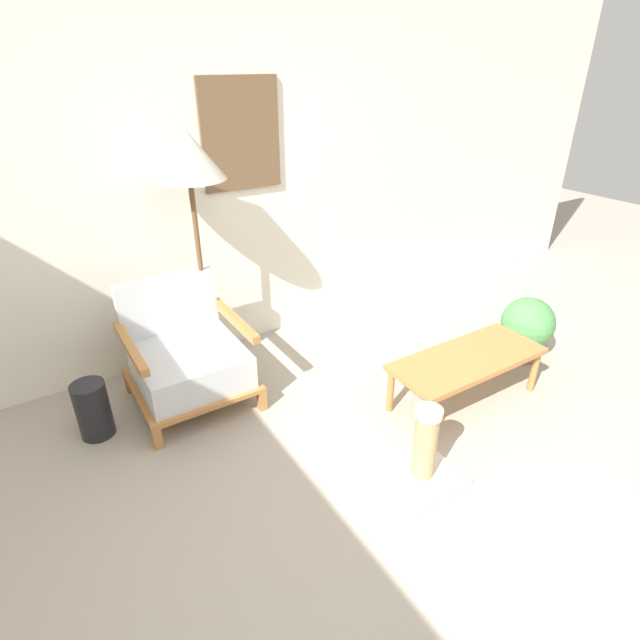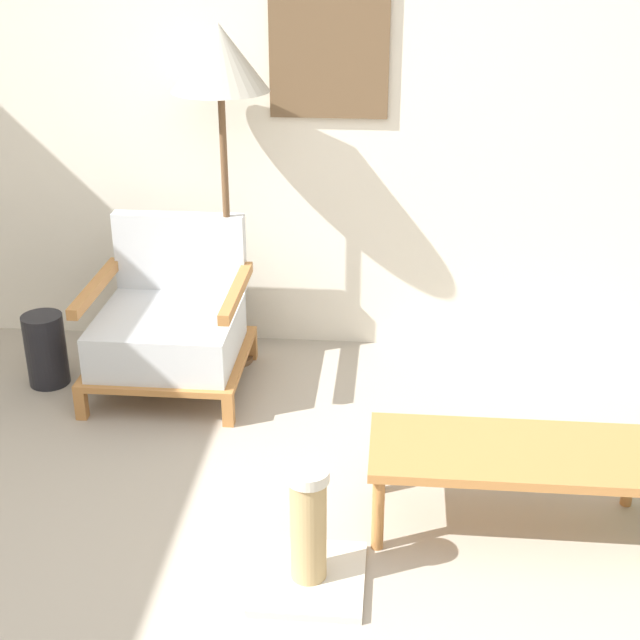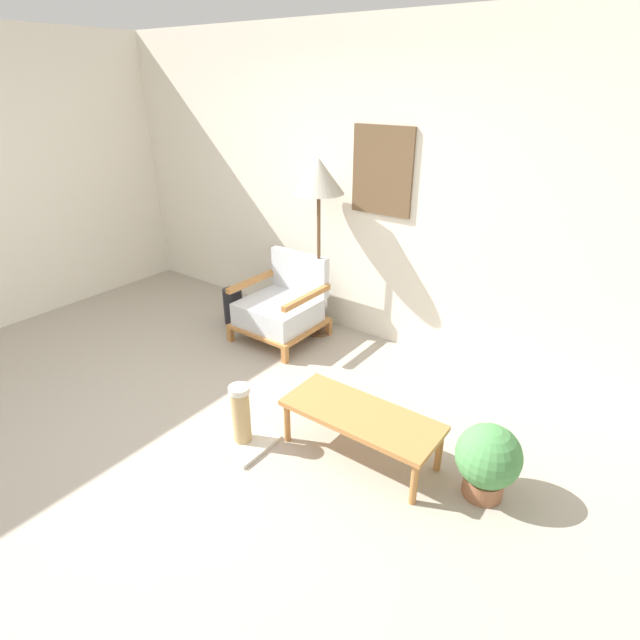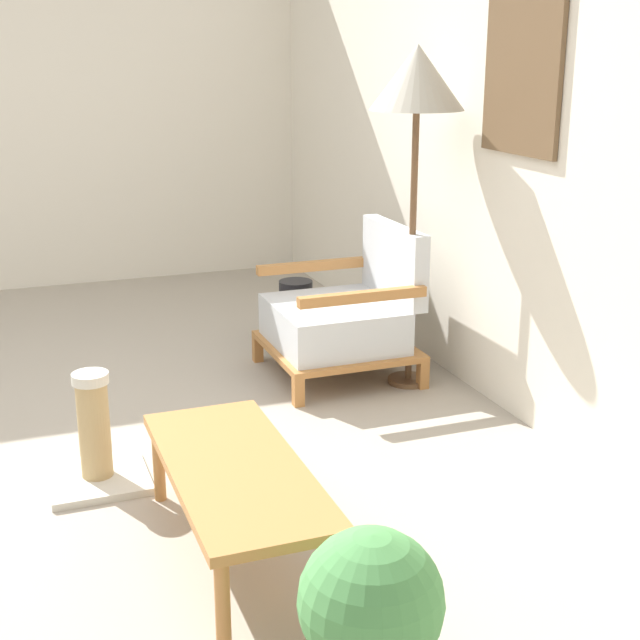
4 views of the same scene
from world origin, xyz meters
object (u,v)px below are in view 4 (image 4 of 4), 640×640
potted_plant (371,610)px  scratching_post (96,446)px  floor_lamp (417,87)px  vase (296,311)px  coffee_table (236,476)px  armchair (344,316)px

potted_plant → scratching_post: 1.57m
potted_plant → scratching_post: bearing=-160.8°
potted_plant → floor_lamp: bearing=151.6°
vase → coffee_table: bearing=-23.9°
floor_lamp → vase: (-0.84, -0.31, -1.28)m
potted_plant → coffee_table: bearing=-169.7°
vase → potted_plant: 2.98m
floor_lamp → scratching_post: bearing=-71.2°
vase → scratching_post: bearing=-43.0°
armchair → floor_lamp: bearing=47.0°
floor_lamp → potted_plant: floor_lamp is taller
coffee_table → potted_plant: (0.78, 0.14, -0.03)m
floor_lamp → potted_plant: 2.60m
armchair → coffee_table: armchair is taller
floor_lamp → coffee_table: size_ratio=1.60×
scratching_post → floor_lamp: bearing=108.8°
scratching_post → armchair: bearing=120.3°
potted_plant → scratching_post: size_ratio=1.05×
armchair → scratching_post: armchair is taller
coffee_table → vase: bearing=156.1°
coffee_table → potted_plant: bearing=10.3°
floor_lamp → vase: size_ratio=4.63×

